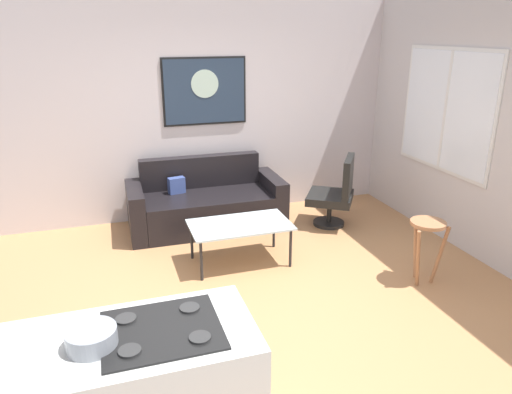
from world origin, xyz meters
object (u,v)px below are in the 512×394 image
object	(u,v)px
couch	(206,205)
bar_stool	(427,235)
mixing_bowl	(92,338)
armchair	(336,193)
coffee_table	(240,227)
wall_painting	(205,91)

from	to	relation	value
couch	bar_stool	world-z (taller)	couch
bar_stool	mixing_bowl	bearing A→B (deg)	-155.31
armchair	mixing_bowl	bearing A→B (deg)	-133.98
bar_stool	mixing_bowl	size ratio (longest dim) A/B	2.59
bar_stool	couch	bearing A→B (deg)	130.00
coffee_table	mixing_bowl	size ratio (longest dim) A/B	4.23
armchair	wall_painting	size ratio (longest dim) A/B	0.84
armchair	wall_painting	xyz separation A→B (m)	(-1.43, 0.93, 1.20)
armchair	mixing_bowl	distance (m)	4.14
coffee_table	wall_painting	distance (m)	1.97
armchair	bar_stool	size ratio (longest dim) A/B	1.40
couch	coffee_table	bearing A→B (deg)	-83.24
couch	armchair	bearing A→B (deg)	-17.04
armchair	mixing_bowl	world-z (taller)	mixing_bowl
coffee_table	mixing_bowl	world-z (taller)	mixing_bowl
couch	armchair	world-z (taller)	armchair
coffee_table	armchair	world-z (taller)	armchair
coffee_table	armchair	bearing A→B (deg)	23.44
coffee_table	armchair	xyz separation A→B (m)	(1.43, 0.62, 0.02)
coffee_table	bar_stool	xyz separation A→B (m)	(1.59, -0.95, 0.09)
armchair	wall_painting	world-z (taller)	wall_painting
coffee_table	armchair	size ratio (longest dim) A/B	1.17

